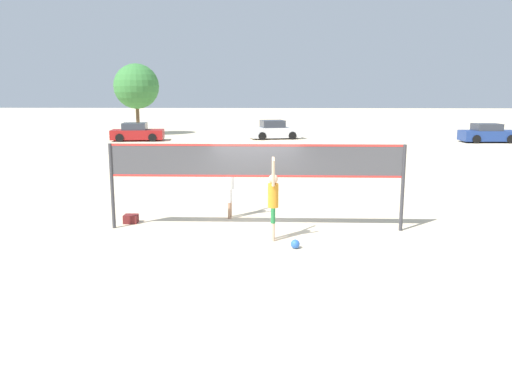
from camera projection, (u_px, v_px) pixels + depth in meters
name	position (u px, v px, depth m)	size (l,w,h in m)	color
ground_plane	(256.00, 229.00, 14.41)	(200.00, 200.00, 0.00)	beige
volleyball_net	(256.00, 167.00, 14.07)	(8.38, 0.10, 2.47)	#38383D
player_spiker	(273.00, 197.00, 13.16)	(0.28, 0.71, 2.21)	beige
player_blocker	(230.00, 180.00, 15.49)	(0.28, 0.73, 2.29)	tan
volleyball	(295.00, 244.00, 12.63)	(0.23, 0.23, 0.23)	blue
gear_bag	(131.00, 219.00, 15.07)	(0.40, 0.35, 0.26)	maroon
parked_car_near	(488.00, 134.00, 38.45)	(4.30, 1.99, 1.45)	navy
parked_car_mid	(274.00, 131.00, 41.19)	(4.38, 2.74, 1.54)	silver
parked_car_far	(137.00, 133.00, 39.68)	(4.26, 2.34, 1.42)	maroon
tree_left_cluster	(136.00, 86.00, 44.32)	(3.99, 3.99, 6.31)	brown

